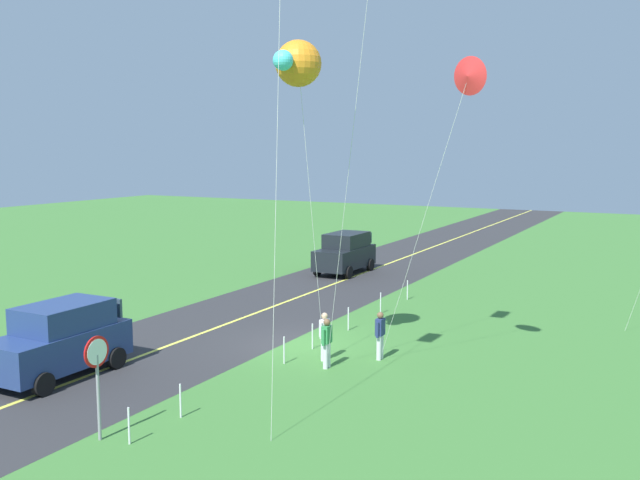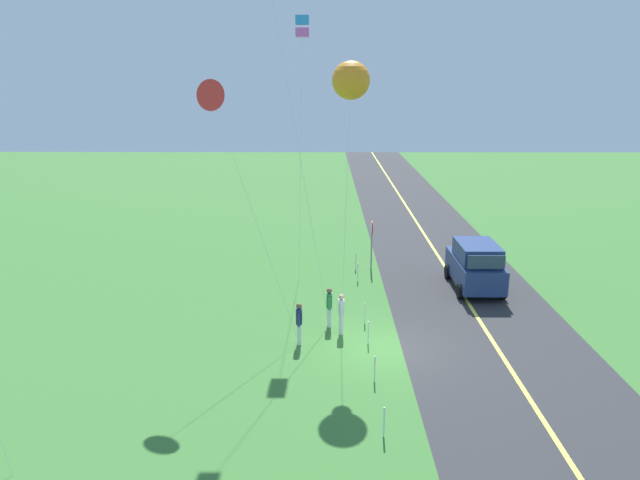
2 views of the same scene
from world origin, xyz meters
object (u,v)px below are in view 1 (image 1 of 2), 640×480
at_px(stop_sign, 97,367).
at_px(person_adult_companion, 380,334).
at_px(car_suv_foreground, 60,339).
at_px(person_adult_near, 325,335).
at_px(car_parked_west_far, 345,253).
at_px(kite_blue_mid, 468,77).
at_px(person_child_watcher, 327,342).
at_px(kite_red_low, 297,63).

distance_m(stop_sign, person_adult_companion, 9.83).
relative_size(car_suv_foreground, person_adult_near, 2.75).
relative_size(car_parked_west_far, kite_blue_mid, 0.46).
xyz_separation_m(person_adult_near, kite_blue_mid, (0.01, 4.60, 8.08)).
height_order(person_adult_near, person_child_watcher, same).
xyz_separation_m(car_parked_west_far, person_child_watcher, (15.88, 7.07, -0.29)).
bearing_deg(car_parked_west_far, stop_sign, 11.67).
height_order(car_parked_west_far, person_child_watcher, car_parked_west_far).
height_order(car_parked_west_far, person_adult_near, car_parked_west_far).
bearing_deg(car_parked_west_far, car_suv_foreground, 0.65).
bearing_deg(kite_blue_mid, car_parked_west_far, -143.55).
height_order(person_child_watcher, kite_red_low, kite_red_low).
bearing_deg(kite_red_low, car_suv_foreground, -56.38).
relative_size(person_adult_near, person_adult_companion, 1.00).
distance_m(person_adult_near, kite_blue_mid, 9.30).
distance_m(stop_sign, kite_red_low, 10.52).
bearing_deg(car_suv_foreground, kite_blue_mid, 115.40).
bearing_deg(car_suv_foreground, person_child_watcher, 123.44).
relative_size(person_adult_near, kite_blue_mid, 0.17).
relative_size(car_suv_foreground, person_adult_companion, 2.75).
bearing_deg(kite_blue_mid, person_adult_companion, -107.60).
relative_size(stop_sign, person_adult_companion, 1.60).
relative_size(car_parked_west_far, person_child_watcher, 2.75).
distance_m(car_parked_west_far, stop_sign, 23.92).
xyz_separation_m(stop_sign, person_child_watcher, (-7.53, 2.23, -0.94)).
bearing_deg(person_child_watcher, person_adult_companion, 179.41).
bearing_deg(kite_blue_mid, stop_sign, -37.77).
bearing_deg(person_adult_near, car_parked_west_far, -93.79).
relative_size(car_suv_foreground, person_child_watcher, 2.75).
distance_m(car_suv_foreground, kite_blue_mid, 14.44).
xyz_separation_m(stop_sign, kite_blue_mid, (-8.23, 6.38, 7.14)).
bearing_deg(stop_sign, person_adult_companion, 159.94).
xyz_separation_m(person_adult_companion, kite_blue_mid, (0.96, 3.02, 8.08)).
bearing_deg(kite_red_low, car_parked_west_far, -158.93).
bearing_deg(person_adult_companion, car_parked_west_far, 35.40).
xyz_separation_m(car_parked_west_far, kite_red_low, (16.36, 6.30, 8.32)).
xyz_separation_m(car_suv_foreground, kite_red_low, (-4.04, 6.07, 8.32)).
distance_m(car_parked_west_far, kite_red_low, 19.41).
bearing_deg(car_suv_foreground, kite_red_low, 123.62).
xyz_separation_m(stop_sign, kite_red_low, (-7.05, 1.47, 7.67)).
height_order(person_adult_near, person_adult_companion, same).
bearing_deg(person_adult_near, car_suv_foreground, 11.97).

